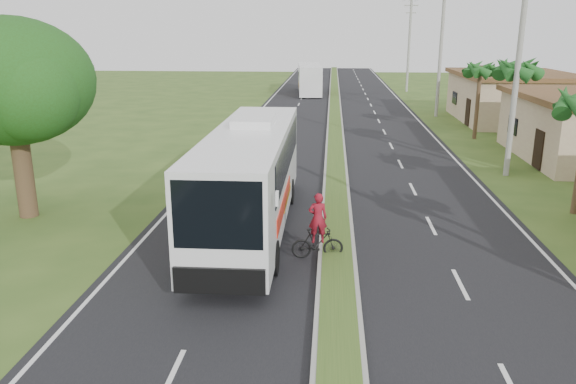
{
  "coord_description": "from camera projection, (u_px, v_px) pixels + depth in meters",
  "views": [
    {
      "loc": [
        -0.27,
        -9.99,
        7.0
      ],
      "look_at": [
        -1.67,
        7.93,
        1.8
      ],
      "focal_mm": 35.0,
      "sensor_mm": 36.0,
      "label": 1
    }
  ],
  "objects": [
    {
      "name": "road_asphalt",
      "position": [
        336.0,
        163.0,
        30.65
      ],
      "size": [
        14.0,
        160.0,
        0.02
      ],
      "primitive_type": "cube",
      "color": "black",
      "rests_on": "ground"
    },
    {
      "name": "median_strip",
      "position": [
        336.0,
        161.0,
        30.62
      ],
      "size": [
        1.2,
        160.0,
        0.18
      ],
      "color": "gray",
      "rests_on": "ground"
    },
    {
      "name": "lane_edge_left",
      "position": [
        215.0,
        161.0,
        31.15
      ],
      "size": [
        0.12,
        160.0,
        0.01
      ],
      "primitive_type": "cube",
      "color": "silver",
      "rests_on": "ground"
    },
    {
      "name": "lane_edge_right",
      "position": [
        460.0,
        165.0,
        30.15
      ],
      "size": [
        0.12,
        160.0,
        0.01
      ],
      "primitive_type": "cube",
      "color": "silver",
      "rests_on": "ground"
    },
    {
      "name": "shop_far",
      "position": [
        513.0,
        97.0,
        44.39
      ],
      "size": [
        8.6,
        11.6,
        3.82
      ],
      "color": "tan",
      "rests_on": "ground"
    },
    {
      "name": "palm_verge_c",
      "position": [
        517.0,
        70.0,
        27.61
      ],
      "size": [
        2.4,
        2.4,
        5.85
      ],
      "color": "#473321",
      "rests_on": "ground"
    },
    {
      "name": "palm_verge_d",
      "position": [
        481.0,
        69.0,
        36.35
      ],
      "size": [
        2.4,
        2.4,
        5.25
      ],
      "color": "#473321",
      "rests_on": "ground"
    },
    {
      "name": "shade_tree",
      "position": [
        9.0,
        86.0,
        20.6
      ],
      "size": [
        6.3,
        6.0,
        7.54
      ],
      "color": "#473321",
      "rests_on": "ground"
    },
    {
      "name": "utility_pole_b",
      "position": [
        519.0,
        47.0,
        26.36
      ],
      "size": [
        3.2,
        0.28,
        12.0
      ],
      "color": "gray",
      "rests_on": "ground"
    },
    {
      "name": "utility_pole_c",
      "position": [
        441.0,
        47.0,
        45.68
      ],
      "size": [
        1.6,
        0.28,
        11.0
      ],
      "color": "gray",
      "rests_on": "ground"
    },
    {
      "name": "utility_pole_d",
      "position": [
        409.0,
        44.0,
        64.9
      ],
      "size": [
        1.6,
        0.28,
        10.5
      ],
      "color": "gray",
      "rests_on": "ground"
    },
    {
      "name": "coach_bus_main",
      "position": [
        251.0,
        171.0,
        19.93
      ],
      "size": [
        2.67,
        12.23,
        3.95
      ],
      "rotation": [
        0.0,
        0.0,
        0.01
      ],
      "color": "white",
      "rests_on": "ground"
    },
    {
      "name": "coach_bus_far",
      "position": [
        309.0,
        77.0,
        63.92
      ],
      "size": [
        3.18,
        11.24,
        3.23
      ],
      "rotation": [
        0.0,
        0.0,
        0.07
      ],
      "color": "white",
      "rests_on": "ground"
    },
    {
      "name": "motorcyclist",
      "position": [
        318.0,
        235.0,
        17.66
      ],
      "size": [
        1.69,
        0.68,
        2.17
      ],
      "rotation": [
        0.0,
        0.0,
        0.13
      ],
      "color": "black",
      "rests_on": "ground"
    }
  ]
}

